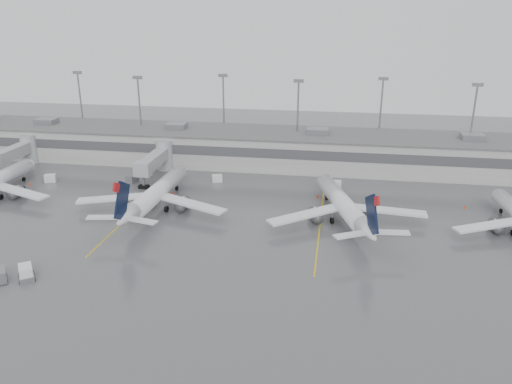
# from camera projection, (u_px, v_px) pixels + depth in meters

# --- Properties ---
(ground) EXTENTS (260.00, 260.00, 0.00)m
(ground) POSITION_uv_depth(u_px,v_px,m) (188.00, 281.00, 70.03)
(ground) COLOR #4F4F52
(ground) RESTS_ON ground
(terminal) EXTENTS (152.00, 17.00, 9.45)m
(terminal) POSITION_uv_depth(u_px,v_px,m) (255.00, 147.00, 122.38)
(terminal) COLOR #A1A19C
(terminal) RESTS_ON ground
(light_masts) EXTENTS (142.40, 8.00, 20.60)m
(light_masts) POSITION_uv_depth(u_px,v_px,m) (259.00, 111.00, 125.05)
(light_masts) COLOR gray
(light_masts) RESTS_ON ground
(jet_bridge_left) EXTENTS (4.00, 17.20, 7.00)m
(jet_bridge_left) POSITION_uv_depth(u_px,v_px,m) (19.00, 152.00, 119.63)
(jet_bridge_left) COLOR #939598
(jet_bridge_left) RESTS_ON ground
(jet_bridge_right) EXTENTS (4.00, 17.20, 7.00)m
(jet_bridge_right) POSITION_uv_depth(u_px,v_px,m) (159.00, 158.00, 114.26)
(jet_bridge_right) COLOR #939598
(jet_bridge_right) RESTS_ON ground
(stand_markings) EXTENTS (105.25, 40.00, 0.01)m
(stand_markings) POSITION_uv_depth(u_px,v_px,m) (225.00, 216.00, 92.29)
(stand_markings) COLOR #DEB80D
(stand_markings) RESTS_ON ground
(jet_mid_left) EXTENTS (29.29, 32.86, 10.63)m
(jet_mid_left) POSITION_uv_depth(u_px,v_px,m) (155.00, 194.00, 93.80)
(jet_mid_left) COLOR white
(jet_mid_left) RESTS_ON ground
(jet_mid_right) EXTENTS (27.57, 31.38, 10.47)m
(jet_mid_right) POSITION_uv_depth(u_px,v_px,m) (344.00, 205.00, 88.52)
(jet_mid_right) COLOR white
(jet_mid_right) RESTS_ON ground
(baggage_tug) EXTENTS (3.46, 3.72, 2.05)m
(baggage_tug) POSITION_uv_depth(u_px,v_px,m) (26.00, 274.00, 70.16)
(baggage_tug) COLOR white
(baggage_tug) RESTS_ON ground
(baggage_cart) EXTENTS (2.98, 3.24, 1.82)m
(baggage_cart) POSITION_uv_depth(u_px,v_px,m) (0.00, 275.00, 69.49)
(baggage_cart) COLOR slate
(baggage_cart) RESTS_ON ground
(gse_uld_a) EXTENTS (2.73, 2.34, 1.64)m
(gse_uld_a) POSITION_uv_depth(u_px,v_px,m) (50.00, 178.00, 110.43)
(gse_uld_a) COLOR white
(gse_uld_a) RESTS_ON ground
(gse_uld_b) EXTENTS (2.52, 2.06, 1.54)m
(gse_uld_b) POSITION_uv_depth(u_px,v_px,m) (217.00, 178.00, 110.48)
(gse_uld_b) COLOR white
(gse_uld_b) RESTS_ON ground
(gse_uld_c) EXTENTS (2.75, 1.84, 1.94)m
(gse_uld_c) POSITION_uv_depth(u_px,v_px,m) (335.00, 185.00, 105.41)
(gse_uld_c) COLOR white
(gse_uld_c) RESTS_ON ground
(gse_loader) EXTENTS (2.23, 3.09, 1.76)m
(gse_loader) POSITION_uv_depth(u_px,v_px,m) (132.00, 178.00, 110.06)
(gse_loader) COLOR slate
(gse_loader) RESTS_ON ground
(cone_a) EXTENTS (0.42, 0.42, 0.67)m
(cone_a) POSITION_uv_depth(u_px,v_px,m) (30.00, 183.00, 108.53)
(cone_a) COLOR #F53605
(cone_a) RESTS_ON ground
(cone_b) EXTENTS (0.49, 0.49, 0.79)m
(cone_b) POSITION_uv_depth(u_px,v_px,m) (173.00, 193.00, 102.69)
(cone_b) COLOR #F53605
(cone_b) RESTS_ON ground
(cone_c) EXTENTS (0.49, 0.49, 0.78)m
(cone_c) POSITION_uv_depth(u_px,v_px,m) (318.00, 196.00, 101.25)
(cone_c) COLOR #F53605
(cone_c) RESTS_ON ground
(cone_d) EXTENTS (0.44, 0.44, 0.71)m
(cone_d) POSITION_uv_depth(u_px,v_px,m) (465.00, 207.00, 95.60)
(cone_d) COLOR #F53605
(cone_d) RESTS_ON ground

